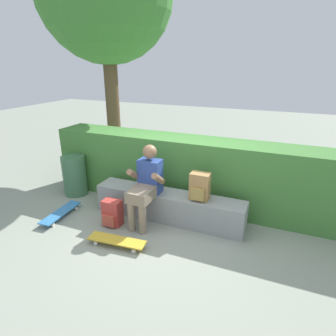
% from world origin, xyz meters
% --- Properties ---
extents(ground_plane, '(24.00, 24.00, 0.00)m').
position_xyz_m(ground_plane, '(0.00, 0.00, 0.00)').
color(ground_plane, gray).
extents(bench_main, '(2.37, 0.40, 0.44)m').
position_xyz_m(bench_main, '(0.00, 0.36, 0.22)').
color(bench_main, gray).
rests_on(bench_main, ground).
extents(person_skater, '(0.49, 0.62, 1.19)m').
position_xyz_m(person_skater, '(-0.27, 0.15, 0.64)').
color(person_skater, '#2D4793').
rests_on(person_skater, ground).
extents(skateboard_near_person, '(0.81, 0.27, 0.09)m').
position_xyz_m(skateboard_near_person, '(-0.36, -0.57, 0.07)').
color(skateboard_near_person, gold).
rests_on(skateboard_near_person, ground).
extents(skateboard_beside_bench, '(0.25, 0.81, 0.09)m').
position_xyz_m(skateboard_beside_bench, '(-1.60, -0.27, 0.07)').
color(skateboard_beside_bench, teal).
rests_on(skateboard_beside_bench, ground).
extents(backpack_on_bench, '(0.28, 0.23, 0.40)m').
position_xyz_m(backpack_on_bench, '(0.49, 0.35, 0.64)').
color(backpack_on_bench, '#A37A47').
rests_on(backpack_on_bench, bench_main).
extents(backpack_on_ground, '(0.28, 0.23, 0.40)m').
position_xyz_m(backpack_on_ground, '(-0.71, -0.14, 0.19)').
color(backpack_on_ground, '#B23833').
rests_on(backpack_on_ground, ground).
extents(hedge_row, '(5.49, 0.63, 1.16)m').
position_xyz_m(hedge_row, '(0.38, 1.02, 0.58)').
color(hedge_row, '#3F7834').
rests_on(hedge_row, ground).
extents(trash_bin, '(0.42, 0.42, 0.74)m').
position_xyz_m(trash_bin, '(-1.95, 0.52, 0.37)').
color(trash_bin, '#3D6B47').
rests_on(trash_bin, ground).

